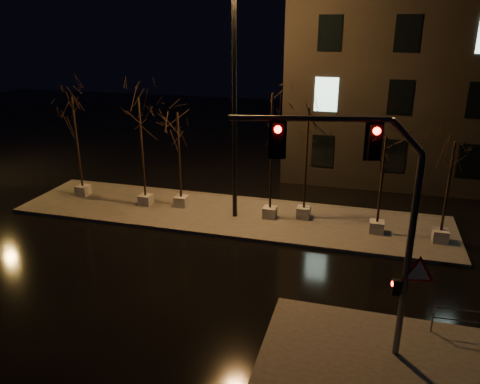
% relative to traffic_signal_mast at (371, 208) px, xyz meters
% --- Properties ---
extents(ground, '(90.00, 90.00, 0.00)m').
position_rel_traffic_signal_mast_xyz_m(ground, '(-6.77, 3.20, -4.74)').
color(ground, black).
rests_on(ground, ground).
extents(median, '(22.00, 5.00, 0.15)m').
position_rel_traffic_signal_mast_xyz_m(median, '(-6.77, 9.20, -4.66)').
color(median, '#494541').
rests_on(median, ground).
extents(sidewalk_corner, '(7.00, 5.00, 0.15)m').
position_rel_traffic_signal_mast_xyz_m(sidewalk_corner, '(0.73, -0.30, -4.66)').
color(sidewalk_corner, '#494541').
rests_on(sidewalk_corner, ground).
extents(tree_0, '(1.80, 1.80, 5.63)m').
position_rel_traffic_signal_mast_xyz_m(tree_0, '(-15.50, 9.59, -0.31)').
color(tree_0, '#B4B1A8').
rests_on(tree_0, median).
extents(tree_1, '(1.80, 1.80, 5.83)m').
position_rel_traffic_signal_mast_xyz_m(tree_1, '(-11.39, 9.15, -0.17)').
color(tree_1, '#B4B1A8').
rests_on(tree_1, median).
extents(tree_2, '(1.80, 1.80, 5.13)m').
position_rel_traffic_signal_mast_xyz_m(tree_2, '(-9.49, 9.49, -0.69)').
color(tree_2, '#B4B1A8').
rests_on(tree_2, median).
extents(tree_3, '(1.80, 1.80, 6.31)m').
position_rel_traffic_signal_mast_xyz_m(tree_3, '(-4.64, 9.25, 0.20)').
color(tree_3, '#B4B1A8').
rests_on(tree_3, median).
extents(tree_4, '(1.80, 1.80, 5.65)m').
position_rel_traffic_signal_mast_xyz_m(tree_4, '(-3.02, 9.70, -0.30)').
color(tree_4, '#B4B1A8').
rests_on(tree_4, median).
extents(tree_5, '(1.80, 1.80, 4.70)m').
position_rel_traffic_signal_mast_xyz_m(tree_5, '(0.51, 8.86, -1.02)').
color(tree_5, '#B4B1A8').
rests_on(tree_5, median).
extents(tree_6, '(1.80, 1.80, 4.66)m').
position_rel_traffic_signal_mast_xyz_m(tree_6, '(3.23, 8.63, -1.05)').
color(tree_6, '#B4B1A8').
rests_on(tree_6, median).
extents(traffic_signal_mast, '(5.63, 1.18, 6.98)m').
position_rel_traffic_signal_mast_xyz_m(traffic_signal_mast, '(0.00, 0.00, 0.00)').
color(traffic_signal_mast, '#525459').
rests_on(traffic_signal_mast, sidewalk_corner).
extents(streetlight_main, '(2.74, 1.22, 11.22)m').
position_rel_traffic_signal_mast_xyz_m(streetlight_main, '(-6.38, 8.97, 1.89)').
color(streetlight_main, black).
rests_on(streetlight_main, median).
extents(guard_rail_a, '(2.08, 0.18, 0.90)m').
position_rel_traffic_signal_mast_xyz_m(guard_rail_a, '(3.23, 1.70, -4.00)').
color(guard_rail_a, '#525459').
rests_on(guard_rail_a, sidewalk_corner).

